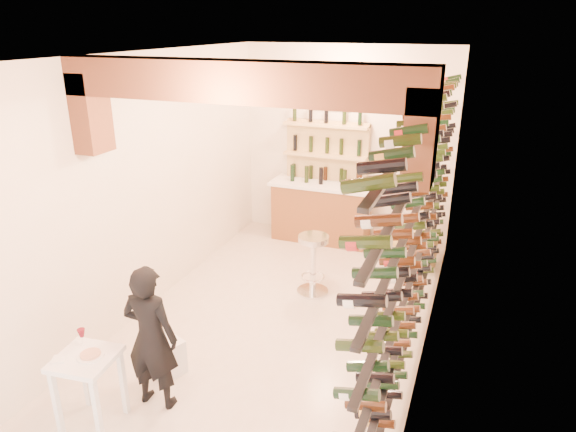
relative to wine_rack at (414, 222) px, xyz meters
The scene contains 11 objects.
ground 2.18m from the wine_rack, behind, with size 6.00×6.00×0.00m, color beige.
room_shell 1.70m from the wine_rack, behind, with size 3.52×6.02×3.21m.
wine_rack is the anchor object (origin of this frame).
back_counter 3.38m from the wine_rack, 124.66° to the left, with size 1.70×0.62×1.29m.
back_shelving 3.44m from the wine_rack, 122.37° to the left, with size 1.40×0.31×2.73m.
tasting_table 3.47m from the wine_rack, 138.07° to the right, with size 0.56×0.56×0.89m.
white_stool 2.97m from the wine_rack, 148.99° to the right, with size 0.31×0.31×0.38m, color white.
person 2.88m from the wine_rack, 139.82° to the right, with size 0.54×0.35×1.48m, color black.
chrome_barstool 1.93m from the wine_rack, 148.48° to the left, with size 0.44×0.44×0.84m.
crate_lower 2.61m from the wine_rack, 94.38° to the left, with size 0.50×0.35×0.30m, color tan.
crate_upper 2.46m from the wine_rack, 94.38° to the left, with size 0.52×0.36×0.30m, color tan.
Camera 1 is at (2.08, -5.15, 3.50)m, focal length 32.07 mm.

